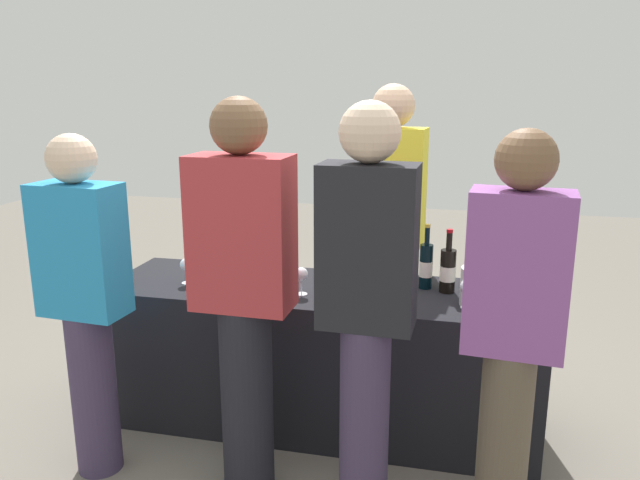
{
  "coord_description": "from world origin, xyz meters",
  "views": [
    {
      "loc": [
        0.67,
        -2.92,
        1.75
      ],
      "look_at": [
        0.0,
        0.0,
        0.99
      ],
      "focal_mm": 34.84,
      "sensor_mm": 36.0,
      "label": 1
    }
  ],
  "objects": [
    {
      "name": "wine_bottle_3",
      "position": [
        0.63,
        0.08,
        0.86
      ],
      "size": [
        0.08,
        0.08,
        0.32
      ],
      "color": "black",
      "rests_on": "tasting_table"
    },
    {
      "name": "ground_plane",
      "position": [
        0.0,
        0.0,
        0.0
      ],
      "size": [
        12.0,
        12.0,
        0.0
      ],
      "primitive_type": "plane",
      "color": "slate"
    },
    {
      "name": "wine_glass_4",
      "position": [
        0.73,
        -0.14,
        0.84
      ],
      "size": [
        0.07,
        0.07,
        0.14
      ],
      "color": "silver",
      "rests_on": "tasting_table"
    },
    {
      "name": "wine_glass_0",
      "position": [
        -0.69,
        -0.09,
        0.84
      ],
      "size": [
        0.07,
        0.07,
        0.13
      ],
      "color": "silver",
      "rests_on": "tasting_table"
    },
    {
      "name": "wine_bottle_0",
      "position": [
        -0.4,
        0.07,
        0.86
      ],
      "size": [
        0.07,
        0.07,
        0.32
      ],
      "color": "black",
      "rests_on": "tasting_table"
    },
    {
      "name": "wine_bottle_2",
      "position": [
        0.52,
        0.11,
        0.86
      ],
      "size": [
        0.07,
        0.07,
        0.33
      ],
      "color": "black",
      "rests_on": "tasting_table"
    },
    {
      "name": "guest_0",
      "position": [
        -0.91,
        -0.65,
        0.85
      ],
      "size": [
        0.38,
        0.23,
        1.55
      ],
      "rotation": [
        0.0,
        0.0,
        -0.08
      ],
      "color": "#3F3351",
      "rests_on": "ground_plane"
    },
    {
      "name": "guest_3",
      "position": [
        0.88,
        -0.7,
        0.88
      ],
      "size": [
        0.37,
        0.23,
        1.61
      ],
      "rotation": [
        0.0,
        0.0,
        -0.1
      ],
      "color": "brown",
      "rests_on": "ground_plane"
    },
    {
      "name": "wine_bottle_4",
      "position": [
        0.77,
        0.1,
        0.86
      ],
      "size": [
        0.07,
        0.07,
        0.32
      ],
      "color": "black",
      "rests_on": "tasting_table"
    },
    {
      "name": "wine_glass_3",
      "position": [
        0.3,
        -0.08,
        0.85
      ],
      "size": [
        0.06,
        0.06,
        0.14
      ],
      "color": "silver",
      "rests_on": "tasting_table"
    },
    {
      "name": "menu_board",
      "position": [
        -0.69,
        0.86,
        0.43
      ],
      "size": [
        0.45,
        0.12,
        0.87
      ],
      "primitive_type": "cube",
      "rotation": [
        0.0,
        0.0,
        0.19
      ],
      "color": "white",
      "rests_on": "ground_plane"
    },
    {
      "name": "guest_2",
      "position": [
        0.34,
        -0.68,
        0.94
      ],
      "size": [
        0.37,
        0.23,
        1.7
      ],
      "rotation": [
        0.0,
        0.0,
        -0.04
      ],
      "color": "#3F3351",
      "rests_on": "ground_plane"
    },
    {
      "name": "wine_bottle_1",
      "position": [
        0.11,
        0.15,
        0.85
      ],
      "size": [
        0.08,
        0.08,
        0.29
      ],
      "color": "black",
      "rests_on": "tasting_table"
    },
    {
      "name": "guest_1",
      "position": [
        -0.19,
        -0.6,
        0.93
      ],
      "size": [
        0.41,
        0.23,
        1.71
      ],
      "rotation": [
        0.0,
        0.0,
        -0.02
      ],
      "color": "black",
      "rests_on": "ground_plane"
    },
    {
      "name": "server_pouring",
      "position": [
        0.29,
        0.51,
        0.97
      ],
      "size": [
        0.39,
        0.24,
        1.75
      ],
      "rotation": [
        0.0,
        0.0,
        3.05
      ],
      "color": "black",
      "rests_on": "ground_plane"
    },
    {
      "name": "wine_glass_1",
      "position": [
        -0.28,
        -0.18,
        0.85
      ],
      "size": [
        0.06,
        0.06,
        0.14
      ],
      "color": "silver",
      "rests_on": "tasting_table"
    },
    {
      "name": "wine_glass_2",
      "position": [
        -0.07,
        -0.12,
        0.84
      ],
      "size": [
        0.07,
        0.07,
        0.14
      ],
      "color": "silver",
      "rests_on": "tasting_table"
    },
    {
      "name": "ice_bucket",
      "position": [
        0.78,
        -0.08,
        0.83
      ],
      "size": [
        0.18,
        0.18,
        0.18
      ],
      "primitive_type": "cylinder",
      "color": "silver",
      "rests_on": "tasting_table"
    },
    {
      "name": "tasting_table",
      "position": [
        0.0,
        0.0,
        0.37
      ],
      "size": [
        2.18,
        0.65,
        0.74
      ],
      "primitive_type": "cube",
      "color": "black",
      "rests_on": "ground_plane"
    }
  ]
}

